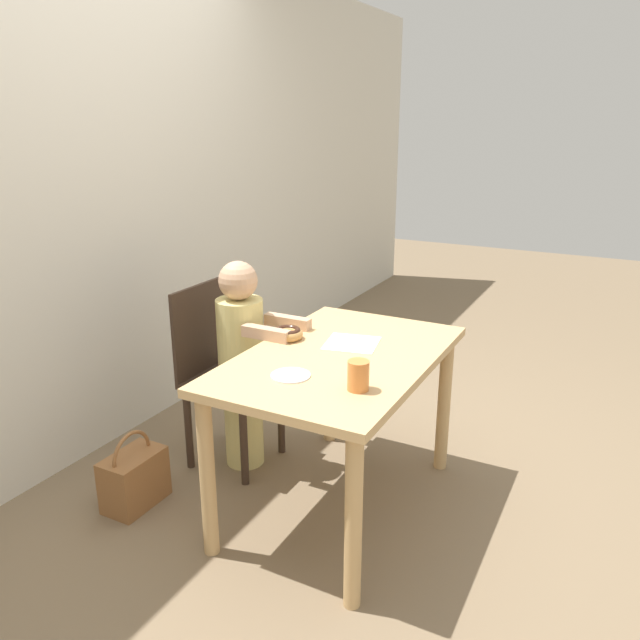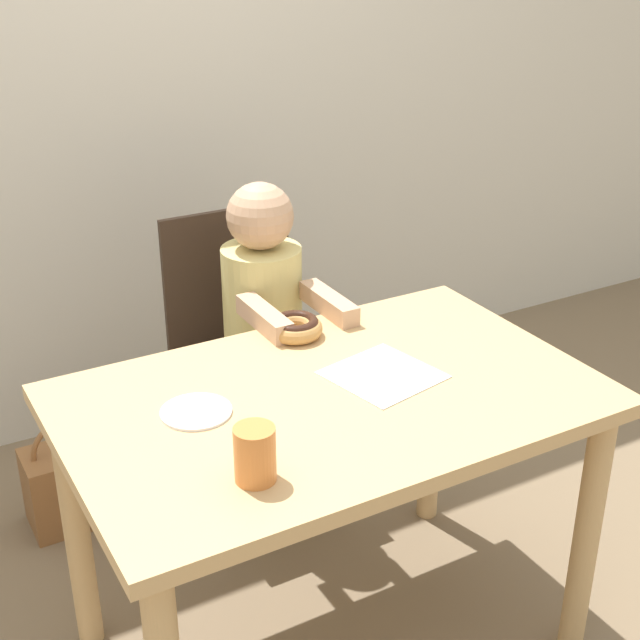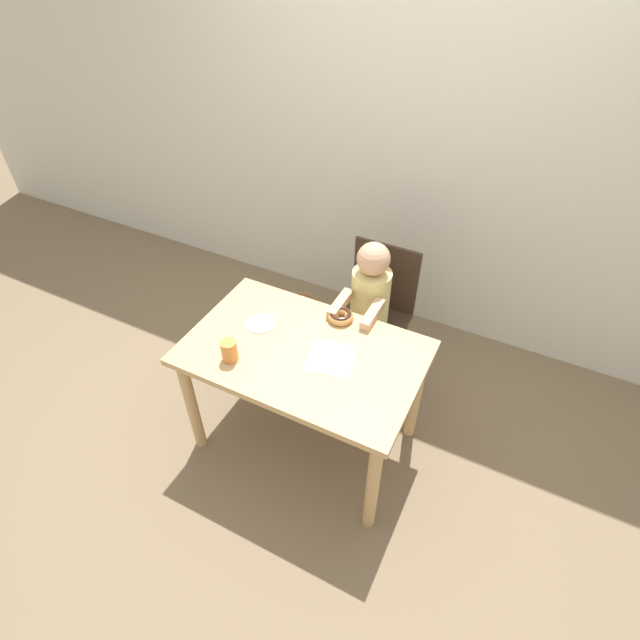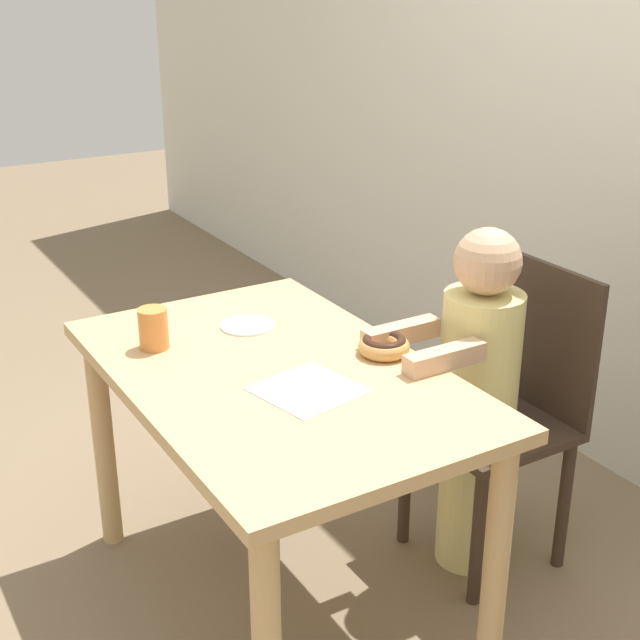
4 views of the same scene
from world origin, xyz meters
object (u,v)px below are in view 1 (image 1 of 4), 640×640
Objects in this scene: child_figure at (243,363)px; cup at (358,375)px; chair at (223,372)px; handbag at (134,478)px; donut at (288,333)px.

child_figure is 9.33× the size of cup.
chair reaches higher than handbag.
donut is at bearing 54.97° from cup.
handbag is at bearing 167.43° from chair.
child_figure is at bearing 62.95° from cup.
cup is at bearing -113.91° from chair.
donut is at bearing -97.17° from chair.
child_figure is 7.64× the size of donut.
child_figure is at bearing -24.11° from handbag.
donut is (-0.05, -0.28, 0.21)m from child_figure.
cup is (-0.34, -0.48, 0.03)m from donut.
donut reaches higher than handbag.
handbag is (-0.51, 0.11, -0.32)m from chair.
chair is 2.50× the size of handbag.
donut is at bearing -100.10° from child_figure.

